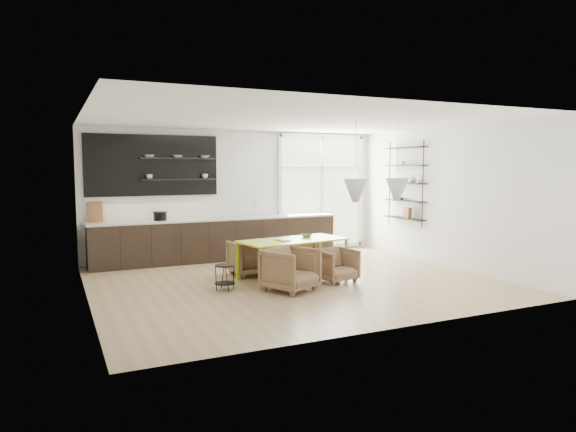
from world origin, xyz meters
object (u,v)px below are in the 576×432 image
at_px(armchair_front_left, 291,269).
at_px(wire_stool, 225,274).
at_px(armchair_back_right, 293,254).
at_px(armchair_back_left, 250,258).
at_px(armchair_front_right, 336,265).
at_px(dining_table, 293,242).

relative_size(armchair_front_left, wire_stool, 1.82).
height_order(armchair_back_right, wire_stool, armchair_back_right).
xyz_separation_m(armchair_back_right, wire_stool, (-1.81, -1.13, -0.03)).
height_order(armchair_back_right, armchair_front_left, armchair_front_left).
height_order(armchair_back_left, armchair_front_left, armchair_front_left).
bearing_deg(wire_stool, armchair_back_right, 31.85).
xyz_separation_m(armchair_back_left, wire_stool, (-0.82, -0.99, -0.06)).
relative_size(armchair_back_right, armchair_front_right, 1.01).
distance_m(armchair_back_right, armchair_front_left, 1.81).
height_order(armchair_back_left, armchair_back_right, armchair_back_left).
bearing_deg(armchair_back_left, wire_stool, 47.28).
relative_size(armchair_front_right, wire_stool, 1.52).
xyz_separation_m(armchair_back_right, armchair_front_right, (0.21, -1.34, -0.00)).
height_order(armchair_front_left, wire_stool, armchair_front_left).
xyz_separation_m(armchair_back_left, armchair_front_right, (1.20, -1.20, -0.03)).
height_order(armchair_back_left, wire_stool, armchair_back_left).
bearing_deg(dining_table, armchair_front_right, -55.21).
xyz_separation_m(dining_table, armchair_front_left, (-0.46, -0.87, -0.32)).
relative_size(armchair_front_left, armchair_front_right, 1.20).
relative_size(armchair_back_left, armchair_front_left, 0.93).
distance_m(armchair_front_left, wire_stool, 1.11).
xyz_separation_m(armchair_back_left, armchair_back_right, (0.99, 0.14, -0.03)).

